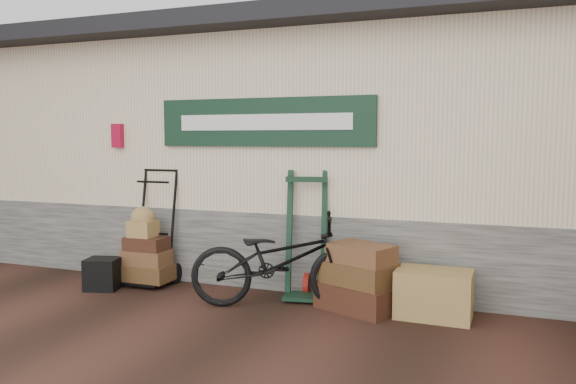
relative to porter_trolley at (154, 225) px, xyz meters
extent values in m
plane|color=black|center=(1.69, -0.82, -0.71)|extent=(80.00, 80.00, 0.00)
cube|color=#4C4C47|center=(1.69, 1.93, -0.26)|extent=(14.00, 3.54, 0.90)
cube|color=beige|center=(1.69, 1.93, 1.24)|extent=(14.00, 3.50, 2.10)
cube|color=black|center=(1.69, 1.78, 2.39)|extent=(14.40, 4.10, 0.20)
cube|color=black|center=(1.39, 0.15, 1.24)|extent=(2.60, 0.06, 0.55)
cube|color=white|center=(1.39, 0.12, 1.24)|extent=(2.10, 0.01, 0.18)
cube|color=#A50B2D|center=(-0.61, 0.15, 1.09)|extent=(0.14, 0.10, 0.30)
cube|color=brown|center=(3.36, -0.18, -0.47)|extent=(0.74, 0.49, 0.47)
cube|color=black|center=(-0.39, -0.49, -0.53)|extent=(0.44, 0.40, 0.37)
imported|color=black|center=(1.82, -0.40, -0.16)|extent=(1.21, 2.01, 1.10)
camera|label=1|loc=(3.91, -5.76, 1.06)|focal=35.00mm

